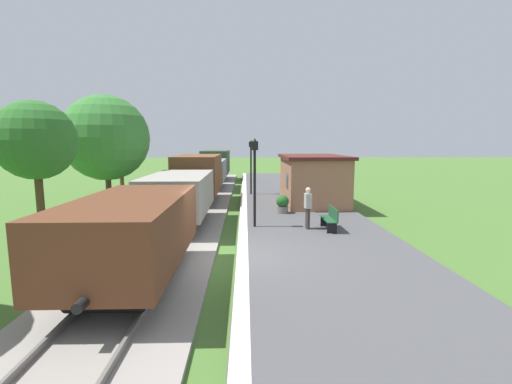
{
  "coord_description": "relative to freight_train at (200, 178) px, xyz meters",
  "views": [
    {
      "loc": [
        0.5,
        -10.83,
        3.76
      ],
      "look_at": [
        0.94,
        4.0,
        1.7
      ],
      "focal_mm": 25.09,
      "sensor_mm": 36.0,
      "label": 1
    }
  ],
  "objects": [
    {
      "name": "ground_plane",
      "position": [
        2.4,
        -12.0,
        -1.53
      ],
      "size": [
        160.0,
        160.0,
        0.0
      ],
      "primitive_type": "plane",
      "color": "#47702D"
    },
    {
      "name": "rail_far",
      "position": [
        -0.72,
        -12.0,
        -1.34
      ],
      "size": [
        0.07,
        60.0,
        0.14
      ],
      "primitive_type": "cube",
      "color": "slate",
      "rests_on": "track_ballast"
    },
    {
      "name": "tree_field_left",
      "position": [
        -5.96,
        2.94,
        2.87
      ],
      "size": [
        3.28,
        3.28,
        6.05
      ],
      "color": "#4C3823",
      "rests_on": "ground"
    },
    {
      "name": "station_hut",
      "position": [
        6.8,
        -2.28,
        0.13
      ],
      "size": [
        3.5,
        5.8,
        2.78
      ],
      "color": "#9E6B4C",
      "rests_on": "platform_slab"
    },
    {
      "name": "bench_near_hut",
      "position": [
        6.33,
        -8.75,
        -0.8
      ],
      "size": [
        0.42,
        1.5,
        0.91
      ],
      "color": "#1E4C2D",
      "rests_on": "platform_slab"
    },
    {
      "name": "person_waiting",
      "position": [
        5.44,
        -8.56,
        -0.34
      ],
      "size": [
        0.27,
        0.4,
        1.71
      ],
      "rotation": [
        0.0,
        0.0,
        3.21
      ],
      "color": "#38332D",
      "rests_on": "platform_slab"
    },
    {
      "name": "freight_train",
      "position": [
        0.0,
        0.0,
        0.0
      ],
      "size": [
        2.5,
        32.6,
        2.72
      ],
      "color": "brown",
      "rests_on": "rail_near"
    },
    {
      "name": "rail_near",
      "position": [
        0.72,
        -12.0,
        -1.34
      ],
      "size": [
        0.07,
        60.0,
        0.14
      ],
      "primitive_type": "cube",
      "color": "slate",
      "rests_on": "track_ballast"
    },
    {
      "name": "platform_edge_stripe",
      "position": [
        2.8,
        -12.0,
        -1.27
      ],
      "size": [
        0.36,
        60.0,
        0.01
      ],
      "primitive_type": "cube",
      "color": "silver",
      "rests_on": "platform_slab"
    },
    {
      "name": "tree_trackside_far",
      "position": [
        -4.15,
        -4.35,
        2.46
      ],
      "size": [
        4.3,
        4.3,
        6.14
      ],
      "color": "#4C3823",
      "rests_on": "ground"
    },
    {
      "name": "track_ballast",
      "position": [
        -0.0,
        -12.0,
        -1.47
      ],
      "size": [
        3.8,
        60.0,
        0.12
      ],
      "primitive_type": "cube",
      "color": "gray",
      "rests_on": "ground"
    },
    {
      "name": "lamp_post_near",
      "position": [
        3.29,
        -8.12,
        1.28
      ],
      "size": [
        0.28,
        0.28,
        3.7
      ],
      "color": "black",
      "rests_on": "platform_slab"
    },
    {
      "name": "tree_trackside_mid",
      "position": [
        -4.66,
        -9.61,
        2.29
      ],
      "size": [
        2.84,
        2.84,
        5.26
      ],
      "color": "#4C3823",
      "rests_on": "ground"
    },
    {
      "name": "platform_slab",
      "position": [
        5.6,
        -12.0,
        -1.4
      ],
      "size": [
        6.0,
        60.0,
        0.25
      ],
      "primitive_type": "cube",
      "color": "#4C4C4F",
      "rests_on": "ground"
    },
    {
      "name": "potted_planter",
      "position": [
        4.76,
        -5.24,
        -0.8
      ],
      "size": [
        0.64,
        0.64,
        0.92
      ],
      "color": "slate",
      "rests_on": "platform_slab"
    },
    {
      "name": "lamp_post_far",
      "position": [
        3.29,
        1.47,
        1.28
      ],
      "size": [
        0.28,
        0.28,
        3.7
      ],
      "color": "black",
      "rests_on": "platform_slab"
    }
  ]
}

